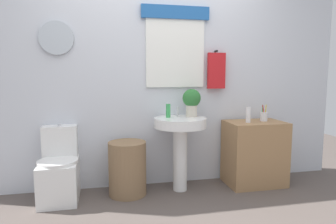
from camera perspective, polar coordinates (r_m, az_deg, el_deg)
The scene contains 10 objects.
back_wall at distance 3.36m, azimuth -2.58°, elevation 8.26°, with size 4.40×0.18×2.60m.
toilet at distance 3.22m, azimuth -19.98°, elevation -10.60°, with size 0.38×0.51×0.74m.
laundry_hamper at distance 3.17m, azimuth -7.75°, elevation -10.61°, with size 0.39×0.39×0.56m, color #846647.
pedestal_sink at distance 3.17m, azimuth 2.36°, elevation -4.39°, with size 0.55×0.55×0.79m.
faucet at distance 3.25m, azimuth 1.84°, elevation 0.05°, with size 0.03×0.03×0.10m, color silver.
wooden_cabinet at distance 3.54m, azimuth 16.16°, elevation -7.52°, with size 0.63×0.44×0.72m, color #9E754C.
soap_bottle at distance 3.15m, azimuth 0.04°, elevation 0.24°, with size 0.05×0.05×0.14m, color green.
potted_plant at distance 3.22m, azimuth 4.53°, elevation 2.20°, with size 0.20×0.20×0.30m.
lotion_bottle at distance 3.37m, azimuth 15.08°, elevation -0.52°, with size 0.05×0.05×0.17m, color white.
toothbrush_cup at distance 3.54m, azimuth 17.81°, elevation -0.80°, with size 0.08×0.08×0.19m.
Camera 1 is at (-0.56, -2.16, 1.24)m, focal length 31.93 mm.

